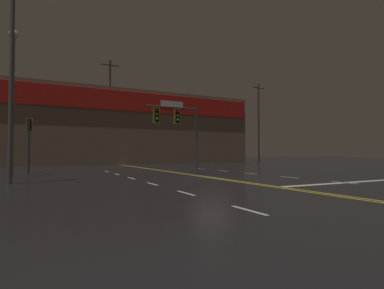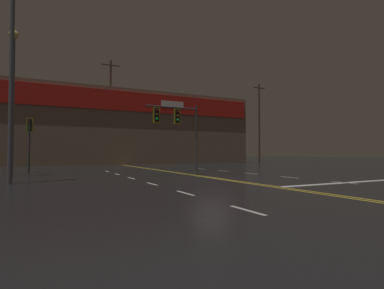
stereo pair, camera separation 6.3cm
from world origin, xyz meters
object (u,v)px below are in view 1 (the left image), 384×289
at_px(traffic_signal_median, 176,121).
at_px(traffic_signal_corner_northwest, 29,132).
at_px(streetlight_near_left, 12,22).
at_px(streetlight_near_right, 13,82).

distance_m(traffic_signal_median, traffic_signal_corner_northwest, 11.05).
height_order(traffic_signal_median, streetlight_near_left, streetlight_near_left).
height_order(traffic_signal_corner_northwest, streetlight_near_left, streetlight_near_left).
bearing_deg(streetlight_near_left, traffic_signal_corner_northwest, 86.67).
relative_size(traffic_signal_corner_northwest, streetlight_near_right, 0.44).
relative_size(streetlight_near_left, streetlight_near_right, 1.36).
relative_size(traffic_signal_median, traffic_signal_corner_northwest, 1.15).
bearing_deg(streetlight_near_right, traffic_signal_corner_northwest, 75.74).
xyz_separation_m(traffic_signal_median, traffic_signal_corner_northwest, (-8.40, 7.15, -0.51)).
bearing_deg(streetlight_near_right, traffic_signal_median, -22.96).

